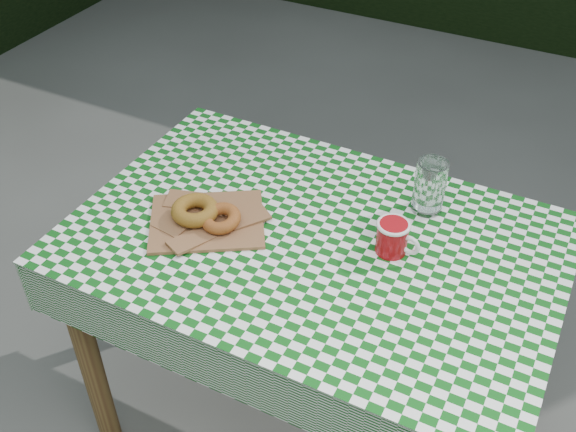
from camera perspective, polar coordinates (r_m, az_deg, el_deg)
The scene contains 8 objects.
ground at distance 2.16m, azimuth 6.41°, elevation -17.30°, with size 60.00×60.00×0.00m, color #4D4C48.
table at distance 1.85m, azimuth 1.85°, elevation -10.75°, with size 1.11×0.74×0.75m, color brown.
tablecloth at distance 1.58m, azimuth 2.13°, elevation -1.94°, with size 1.13×0.76×0.01m, color #0C4C12.
paper_bag at distance 1.63m, azimuth -6.86°, elevation -0.35°, with size 0.27×0.22×0.01m, color brown.
bagel_front at distance 1.62m, azimuth -7.86°, elevation 0.48°, with size 0.11×0.11×0.04m, color #8A5F1C.
bagel_back at distance 1.59m, azimuth -5.70°, elevation -0.20°, with size 0.10×0.10×0.03m, color #94521E.
coffee_mug at distance 1.53m, azimuth 8.77°, elevation -1.79°, with size 0.14×0.14×0.08m, color maroon, non-canonical shape.
drinking_glass at distance 1.65m, azimuth 11.86°, elevation 2.46°, with size 0.08×0.08×0.14m, color white.
Camera 1 is at (0.32, -1.15, 1.80)m, focal length 42.14 mm.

